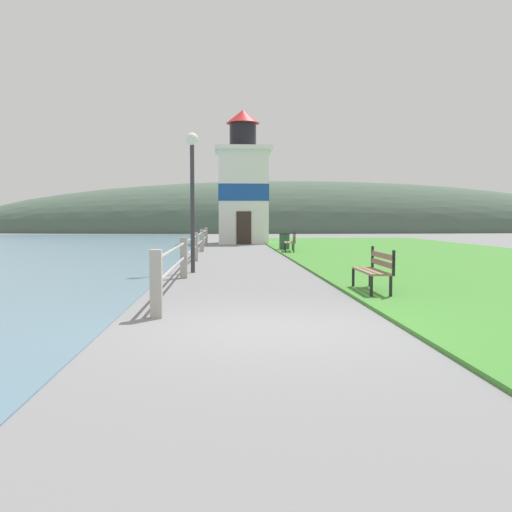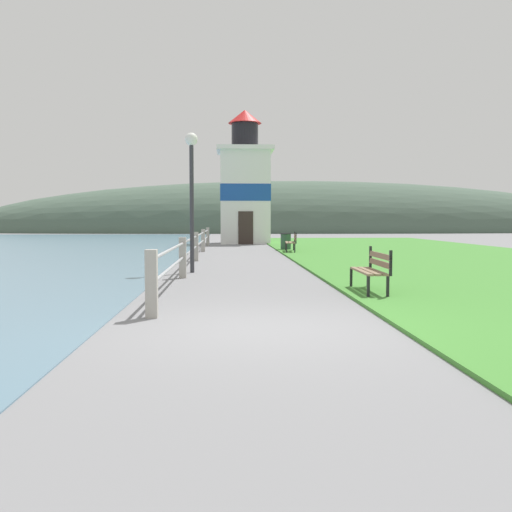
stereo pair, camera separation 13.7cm
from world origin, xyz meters
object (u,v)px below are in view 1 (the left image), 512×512
(lamp_post, at_px, (192,176))
(trash_bin, at_px, (284,242))
(park_bench_midway, at_px, (291,241))
(park_bench_near, at_px, (375,268))
(lighthouse, at_px, (243,188))

(lamp_post, bearing_deg, trash_bin, 71.36)
(park_bench_midway, distance_m, trash_bin, 1.87)
(park_bench_near, xyz_separation_m, park_bench_midway, (-0.04, 14.37, 0.00))
(trash_bin, relative_size, lamp_post, 0.21)
(park_bench_midway, bearing_deg, lighthouse, -74.92)
(park_bench_near, distance_m, lamp_post, 6.67)
(park_bench_near, xyz_separation_m, lamp_post, (-3.97, 4.88, 2.20))
(park_bench_near, relative_size, lighthouse, 0.21)
(park_bench_near, distance_m, lighthouse, 24.87)
(trash_bin, bearing_deg, park_bench_midway, -86.87)
(park_bench_near, relative_size, trash_bin, 2.04)
(park_bench_midway, bearing_deg, lamp_post, 72.34)
(park_bench_near, height_order, park_bench_midway, same)
(park_bench_midway, xyz_separation_m, trash_bin, (-0.10, 1.86, -0.12))
(park_bench_near, bearing_deg, park_bench_midway, -88.82)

